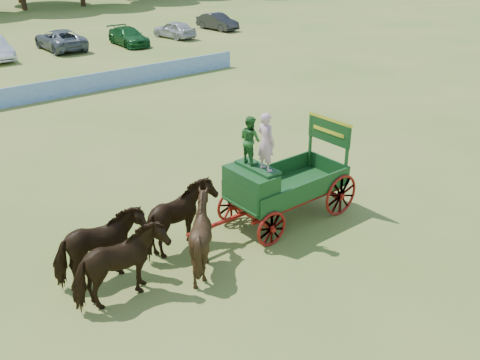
# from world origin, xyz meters

# --- Properties ---
(ground) EXTENTS (160.00, 160.00, 0.00)m
(ground) POSITION_xyz_m (0.00, 0.00, 0.00)
(ground) COLOR olive
(ground) RESTS_ON ground
(horse_lead_left) EXTENTS (2.40, 1.14, 2.01)m
(horse_lead_left) POSITION_xyz_m (-5.75, -0.39, 1.00)
(horse_lead_left) COLOR black
(horse_lead_left) RESTS_ON ground
(horse_lead_right) EXTENTS (2.45, 1.26, 2.01)m
(horse_lead_right) POSITION_xyz_m (-5.75, 0.71, 1.00)
(horse_lead_right) COLOR black
(horse_lead_right) RESTS_ON ground
(horse_wheel_left) EXTENTS (2.03, 1.86, 2.01)m
(horse_wheel_left) POSITION_xyz_m (-3.35, -0.39, 1.01)
(horse_wheel_left) COLOR black
(horse_wheel_left) RESTS_ON ground
(horse_wheel_right) EXTENTS (2.57, 1.64, 2.01)m
(horse_wheel_right) POSITION_xyz_m (-3.35, 0.71, 1.00)
(horse_wheel_right) COLOR black
(horse_wheel_right) RESTS_ON ground
(farm_dray) EXTENTS (5.99, 2.00, 3.87)m
(farm_dray) POSITION_xyz_m (-0.39, 0.17, 1.63)
(farm_dray) COLOR maroon
(farm_dray) RESTS_ON ground
(sponsor_banner) EXTENTS (26.00, 0.08, 1.05)m
(sponsor_banner) POSITION_xyz_m (-1.00, 18.00, 0.53)
(sponsor_banner) COLOR #2056AE
(sponsor_banner) RESTS_ON ground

